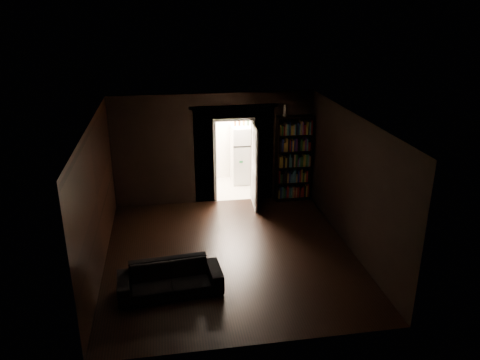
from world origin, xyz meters
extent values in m
plane|color=black|center=(0.00, 0.00, 0.00)|extent=(5.50, 5.50, 0.00)
cube|color=black|center=(-1.23, 2.80, 1.40)|extent=(2.55, 0.10, 2.80)
cube|color=black|center=(1.73, 2.80, 1.40)|extent=(1.55, 0.10, 2.80)
cube|color=black|center=(0.50, 2.80, 2.45)|extent=(0.90, 0.10, 0.70)
cube|color=black|center=(-2.50, 0.00, 1.40)|extent=(0.02, 5.50, 2.80)
cube|color=black|center=(2.50, 0.00, 1.40)|extent=(0.02, 5.50, 2.80)
cube|color=black|center=(0.00, -2.75, 1.40)|extent=(5.00, 0.02, 2.80)
cube|color=beige|center=(0.00, 0.00, 2.80)|extent=(5.00, 5.50, 0.02)
cube|color=white|center=(0.50, 2.74, 1.05)|extent=(1.04, 0.06, 2.17)
cube|color=beige|center=(0.50, 3.65, -0.05)|extent=(2.20, 1.80, 0.10)
cube|color=white|center=(0.50, 4.50, 1.20)|extent=(2.20, 0.10, 2.40)
cube|color=white|center=(-0.55, 3.65, 1.20)|extent=(0.10, 1.60, 2.40)
cube|color=white|center=(1.55, 3.65, 1.20)|extent=(0.10, 1.60, 2.40)
cube|color=white|center=(0.50, 3.65, 2.45)|extent=(2.20, 1.80, 0.10)
cube|color=#CC6D75|center=(0.50, 4.44, 2.22)|extent=(2.00, 0.04, 0.26)
imported|color=black|center=(-1.23, -1.13, 0.35)|extent=(1.88, 0.94, 0.70)
cube|color=black|center=(2.00, 2.59, 1.10)|extent=(0.95, 0.65, 2.20)
cube|color=silver|center=(0.99, 4.03, 0.82)|extent=(0.92, 0.88, 1.65)
cube|color=white|center=(0.94, 2.31, 1.02)|extent=(0.10, 0.85, 2.05)
cube|color=white|center=(1.75, 2.66, 2.34)|extent=(0.10, 0.10, 0.28)
cube|color=black|center=(0.96, 4.02, 1.78)|extent=(0.62, 0.18, 0.25)
camera|label=1|loc=(-1.15, -8.32, 4.84)|focal=35.00mm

